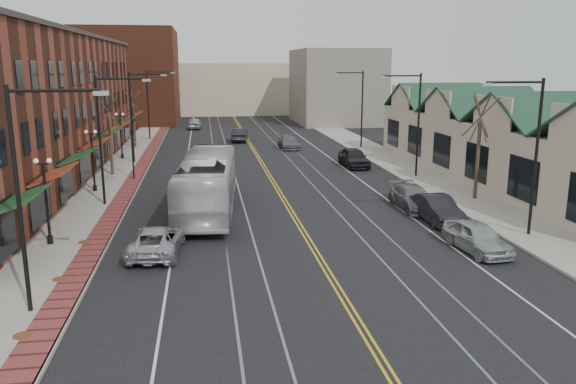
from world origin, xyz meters
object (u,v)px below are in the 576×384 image
object	(u,v)px
parked_car_c	(413,198)
parked_suv	(157,240)
transit_bus	(208,183)
parked_car_b	(437,209)
parked_car_d	(354,157)
parked_car_a	(477,237)

from	to	relation	value
parked_car_c	parked_suv	bearing A→B (deg)	-157.53
transit_bus	parked_car_b	size ratio (longest dim) A/B	2.78
parked_car_c	parked_car_d	xyz separation A→B (m)	(0.20, 14.81, 0.14)
transit_bus	parked_suv	distance (m)	8.04
parked_suv	parked_car_c	world-z (taller)	parked_car_c
parked_car_b	parked_car_d	size ratio (longest dim) A/B	0.93
transit_bus	parked_car_c	xyz separation A→B (m)	(12.63, -1.15, -1.07)
parked_suv	parked_car_b	bearing A→B (deg)	-162.65
parked_suv	parked_car_c	distance (m)	16.43
transit_bus	parked_car_d	distance (m)	18.76
parked_car_c	parked_car_d	bearing A→B (deg)	88.74
parked_car_d	parked_car_a	bearing A→B (deg)	-91.11
transit_bus	parked_car_b	xyz separation A→B (m)	(12.90, -4.21, -1.02)
transit_bus	parked_car_d	world-z (taller)	transit_bus
transit_bus	parked_car_d	size ratio (longest dim) A/B	2.59
transit_bus	parked_car_c	size ratio (longest dim) A/B	2.63
parked_car_c	parked_car_d	world-z (taller)	parked_car_d
transit_bus	parked_car_c	bearing A→B (deg)	179.55
transit_bus	parked_car_a	xyz separation A→B (m)	(12.68, -9.47, -1.05)
parked_car_d	parked_suv	bearing A→B (deg)	-126.60
transit_bus	parked_suv	world-z (taller)	transit_bus
parked_car_c	transit_bus	bearing A→B (deg)	174.30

